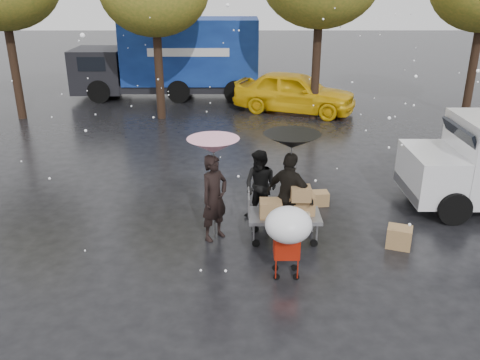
{
  "coord_description": "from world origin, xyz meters",
  "views": [
    {
      "loc": [
        -0.46,
        -9.56,
        5.21
      ],
      "look_at": [
        -0.43,
        1.0,
        0.96
      ],
      "focal_mm": 38.0,
      "sensor_mm": 36.0,
      "label": 1
    }
  ],
  "objects_px": {
    "shopping_cart": "(288,228)",
    "blue_truck": "(173,59)",
    "vendor_cart": "(289,208)",
    "yellow_taxi": "(295,92)",
    "person_pink": "(214,198)",
    "person_black": "(290,197)"
  },
  "relations": [
    {
      "from": "shopping_cart",
      "to": "blue_truck",
      "type": "xyz_separation_m",
      "value": [
        -3.85,
        15.31,
        0.69
      ]
    },
    {
      "from": "vendor_cart",
      "to": "yellow_taxi",
      "type": "xyz_separation_m",
      "value": [
        1.24,
        10.91,
        0.11
      ]
    },
    {
      "from": "person_pink",
      "to": "vendor_cart",
      "type": "xyz_separation_m",
      "value": [
        1.55,
        -0.07,
        -0.21
      ]
    },
    {
      "from": "person_black",
      "to": "yellow_taxi",
      "type": "relative_size",
      "value": 0.39
    },
    {
      "from": "person_black",
      "to": "blue_truck",
      "type": "xyz_separation_m",
      "value": [
        -4.04,
        13.67,
        0.8
      ]
    },
    {
      "from": "person_black",
      "to": "shopping_cart",
      "type": "xyz_separation_m",
      "value": [
        -0.19,
        -1.64,
        0.11
      ]
    },
    {
      "from": "person_pink",
      "to": "shopping_cart",
      "type": "relative_size",
      "value": 1.27
    },
    {
      "from": "yellow_taxi",
      "to": "shopping_cart",
      "type": "bearing_deg",
      "value": -164.92
    },
    {
      "from": "shopping_cart",
      "to": "person_pink",
      "type": "bearing_deg",
      "value": 130.39
    },
    {
      "from": "person_pink",
      "to": "person_black",
      "type": "bearing_deg",
      "value": -46.05
    },
    {
      "from": "blue_truck",
      "to": "shopping_cart",
      "type": "bearing_deg",
      "value": -75.88
    },
    {
      "from": "vendor_cart",
      "to": "yellow_taxi",
      "type": "relative_size",
      "value": 0.31
    },
    {
      "from": "person_black",
      "to": "vendor_cart",
      "type": "xyz_separation_m",
      "value": [
        -0.02,
        -0.08,
        -0.23
      ]
    },
    {
      "from": "shopping_cart",
      "to": "blue_truck",
      "type": "height_order",
      "value": "blue_truck"
    },
    {
      "from": "vendor_cart",
      "to": "blue_truck",
      "type": "distance_m",
      "value": 14.37
    },
    {
      "from": "shopping_cart",
      "to": "blue_truck",
      "type": "bearing_deg",
      "value": 104.12
    },
    {
      "from": "vendor_cart",
      "to": "shopping_cart",
      "type": "xyz_separation_m",
      "value": [
        -0.16,
        -1.55,
        0.34
      ]
    },
    {
      "from": "shopping_cart",
      "to": "yellow_taxi",
      "type": "relative_size",
      "value": 0.3
    },
    {
      "from": "person_pink",
      "to": "yellow_taxi",
      "type": "height_order",
      "value": "person_pink"
    },
    {
      "from": "person_pink",
      "to": "blue_truck",
      "type": "xyz_separation_m",
      "value": [
        -2.47,
        13.68,
        0.83
      ]
    },
    {
      "from": "person_black",
      "to": "yellow_taxi",
      "type": "bearing_deg",
      "value": -58.19
    },
    {
      "from": "person_black",
      "to": "blue_truck",
      "type": "height_order",
      "value": "blue_truck"
    }
  ]
}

